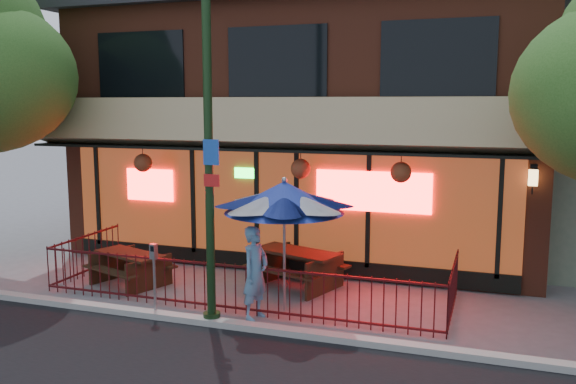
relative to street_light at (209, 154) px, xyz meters
name	(u,v)px	position (x,y,z in m)	size (l,w,h in m)	color
ground	(221,316)	(0.00, 0.40, -3.15)	(80.00, 80.00, 0.00)	gray
curb	(210,322)	(0.00, -0.10, -3.09)	(80.00, 0.25, 0.12)	#999993
restaurant_building	(323,100)	(0.00, 7.51, 0.98)	(12.96, 9.49, 8.05)	brown
patio_fence	(231,277)	(0.00, 0.91, -2.52)	(8.44, 2.62, 1.00)	#400D10
street_light	(209,154)	(0.00, 0.00, 0.00)	(0.43, 0.32, 7.00)	black
picnic_table_left	(130,264)	(-2.80, 1.61, -2.67)	(2.06, 1.82, 0.73)	#2F2011
picnic_table_right	(297,263)	(0.80, 2.65, -2.61)	(2.30, 2.02, 0.83)	#382113
patio_umbrella	(284,197)	(1.04, 1.10, -0.88)	(2.32, 2.32, 2.65)	gray
pedestrian	(255,273)	(0.67, 0.50, -2.26)	(0.65, 0.43, 1.78)	#588BB1
parking_meter_near	(154,267)	(-1.20, 0.00, -2.19)	(0.14, 0.13, 1.41)	gray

